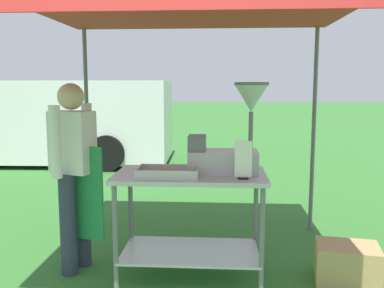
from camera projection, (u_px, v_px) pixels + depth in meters
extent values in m
plane|color=#33702D|center=(201.00, 166.00, 8.57)|extent=(70.00, 70.00, 0.00)
cylinder|color=slate|center=(87.00, 130.00, 4.76)|extent=(0.04, 0.04, 2.21)
cylinder|color=slate|center=(314.00, 131.00, 4.60)|extent=(0.04, 0.04, 2.21)
cube|color=red|center=(192.00, 5.00, 3.41)|extent=(2.69, 2.48, 0.05)
cube|color=#B7B7BC|center=(190.00, 175.00, 3.44)|extent=(1.21, 0.67, 0.04)
cube|color=#B7B7BC|center=(190.00, 251.00, 3.53)|extent=(1.11, 0.62, 0.02)
cylinder|color=slate|center=(115.00, 239.00, 3.25)|extent=(0.04, 0.04, 0.85)
cylinder|color=slate|center=(262.00, 243.00, 3.18)|extent=(0.04, 0.04, 0.85)
cylinder|color=slate|center=(131.00, 216.00, 3.82)|extent=(0.04, 0.04, 0.85)
cylinder|color=slate|center=(256.00, 219.00, 3.75)|extent=(0.04, 0.04, 0.85)
cube|color=#B7B7BC|center=(168.00, 176.00, 3.31)|extent=(0.48, 0.29, 0.01)
cube|color=#B7B7BC|center=(166.00, 175.00, 3.17)|extent=(0.48, 0.01, 0.06)
cube|color=#B7B7BC|center=(170.00, 168.00, 3.44)|extent=(0.48, 0.01, 0.06)
cube|color=#B7B7BC|center=(139.00, 171.00, 3.32)|extent=(0.01, 0.29, 0.06)
cube|color=#B7B7BC|center=(198.00, 172.00, 3.29)|extent=(0.01, 0.29, 0.06)
torus|color=#EAB251|center=(160.00, 174.00, 3.31)|extent=(0.08, 0.08, 0.02)
torus|color=#EAB251|center=(155.00, 172.00, 3.36)|extent=(0.09, 0.09, 0.02)
torus|color=#EAB251|center=(171.00, 173.00, 3.33)|extent=(0.10, 0.10, 0.02)
torus|color=#EAB251|center=(192.00, 173.00, 3.31)|extent=(0.10, 0.10, 0.02)
torus|color=#EAB251|center=(152.00, 174.00, 3.28)|extent=(0.09, 0.09, 0.02)
torus|color=#EAB251|center=(186.00, 176.00, 3.21)|extent=(0.09, 0.09, 0.02)
torus|color=#EAB251|center=(186.00, 174.00, 3.27)|extent=(0.09, 0.09, 0.02)
torus|color=#EAB251|center=(176.00, 176.00, 3.22)|extent=(0.10, 0.10, 0.02)
torus|color=#EAB251|center=(145.00, 176.00, 3.23)|extent=(0.08, 0.08, 0.02)
torus|color=#EAB251|center=(163.00, 176.00, 3.22)|extent=(0.10, 0.10, 0.02)
torus|color=#EAB251|center=(167.00, 171.00, 3.40)|extent=(0.08, 0.08, 0.02)
torus|color=#EAB251|center=(180.00, 173.00, 3.32)|extent=(0.09, 0.09, 0.02)
torus|color=#EAB251|center=(147.00, 171.00, 3.39)|extent=(0.09, 0.09, 0.02)
cube|color=#B7B7BC|center=(223.00, 161.00, 3.46)|extent=(0.56, 0.28, 0.18)
cube|color=slate|center=(197.00, 143.00, 3.45)|extent=(0.14, 0.22, 0.12)
cylinder|color=slate|center=(251.00, 131.00, 3.41)|extent=(0.04, 0.04, 0.31)
cone|color=#B7B7BC|center=(251.00, 99.00, 3.38)|extent=(0.26, 0.26, 0.21)
cylinder|color=slate|center=(252.00, 84.00, 3.36)|extent=(0.28, 0.28, 0.02)
cube|color=black|center=(243.00, 178.00, 3.21)|extent=(0.08, 0.05, 0.02)
cube|color=white|center=(243.00, 159.00, 3.19)|extent=(0.13, 0.02, 0.28)
cylinder|color=#2D3347|center=(82.00, 218.00, 3.76)|extent=(0.14, 0.14, 0.86)
cylinder|color=#2D3347|center=(68.00, 225.00, 3.57)|extent=(0.14, 0.14, 0.86)
cube|color=silver|center=(72.00, 142.00, 3.57)|extent=(0.39, 0.31, 0.52)
cube|color=#237F47|center=(86.00, 193.00, 3.59)|extent=(0.31, 0.11, 0.80)
cylinder|color=silver|center=(87.00, 136.00, 3.77)|extent=(0.11, 0.11, 0.58)
cylinder|color=silver|center=(55.00, 142.00, 3.36)|extent=(0.11, 0.11, 0.58)
sphere|color=#DBB28E|center=(71.00, 96.00, 3.52)|extent=(0.22, 0.22, 0.22)
cube|color=tan|center=(347.00, 264.00, 3.46)|extent=(0.55, 0.45, 0.31)
cube|color=white|center=(33.00, 120.00, 8.90)|extent=(5.74, 2.08, 1.60)
cylinder|color=black|center=(107.00, 153.00, 7.99)|extent=(0.69, 0.26, 0.68)
cylinder|color=black|center=(126.00, 141.00, 9.84)|extent=(0.69, 0.26, 0.68)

